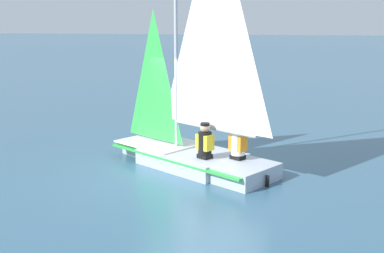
# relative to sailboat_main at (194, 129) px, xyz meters

# --- Properties ---
(ground_plane) EXTENTS (260.00, 260.00, 0.00)m
(ground_plane) POSITION_rel_sailboat_main_xyz_m (-0.05, 0.03, -0.89)
(ground_plane) COLOR #38607A
(sailboat_main) EXTENTS (4.32, 3.37, 5.91)m
(sailboat_main) POSITION_rel_sailboat_main_xyz_m (0.00, 0.00, 0.00)
(sailboat_main) COLOR #B2BCCC
(sailboat_main) RESTS_ON ground_plane
(sailor_helm) EXTENTS (0.42, 0.41, 1.16)m
(sailor_helm) POSITION_rel_sailboat_main_xyz_m (0.37, -0.46, -0.26)
(sailor_helm) COLOR black
(sailor_helm) RESTS_ON ground_plane
(sailor_crew) EXTENTS (0.42, 0.41, 1.16)m
(sailor_crew) POSITION_rel_sailboat_main_xyz_m (1.10, -0.35, -0.27)
(sailor_crew) COLOR black
(sailor_crew) RESTS_ON ground_plane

